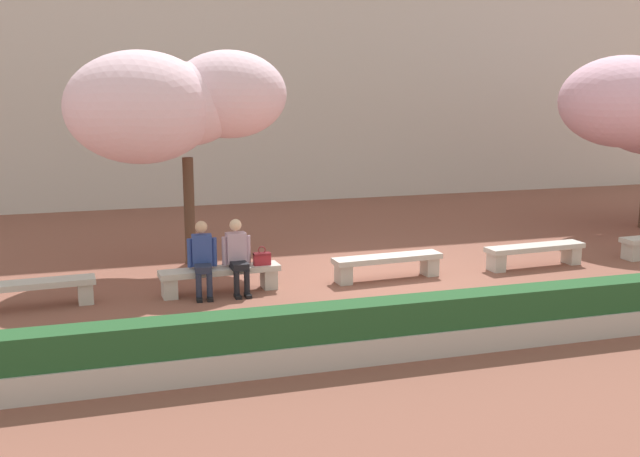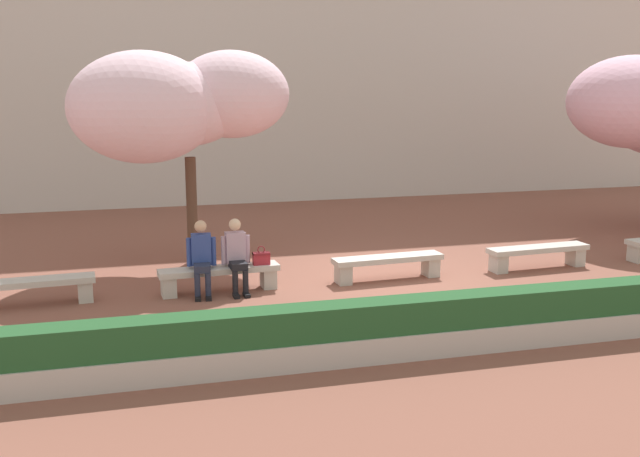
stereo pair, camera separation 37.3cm
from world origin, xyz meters
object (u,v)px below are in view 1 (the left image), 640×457
(stone_bench_west_end, at_px, (28,290))
(stone_bench_near_west, at_px, (220,275))
(cherry_tree_main, at_px, (176,103))
(handbag, at_px, (262,258))
(stone_bench_near_east, at_px, (535,252))
(person_seated_right, at_px, (237,253))
(stone_bench_center, at_px, (388,263))
(person_seated_left, at_px, (202,256))

(stone_bench_west_end, bearing_deg, stone_bench_near_west, 0.00)
(cherry_tree_main, bearing_deg, handbag, -62.63)
(handbag, relative_size, cherry_tree_main, 0.08)
(stone_bench_west_end, xyz_separation_m, stone_bench_near_east, (9.42, 0.00, 0.00))
(person_seated_right, bearing_deg, stone_bench_center, 1.08)
(stone_bench_near_west, xyz_separation_m, stone_bench_center, (3.14, 0.00, 0.00))
(stone_bench_near_west, xyz_separation_m, cherry_tree_main, (-0.42, 2.24, 2.90))
(stone_bench_west_end, relative_size, person_seated_right, 1.65)
(stone_bench_center, xyz_separation_m, stone_bench_near_east, (3.14, 0.00, 0.00))
(stone_bench_center, relative_size, stone_bench_near_east, 1.00)
(stone_bench_near_west, height_order, stone_bench_center, same)
(stone_bench_west_end, distance_m, person_seated_left, 2.86)
(person_seated_right, xyz_separation_m, cherry_tree_main, (-0.72, 2.29, 2.52))
(stone_bench_west_end, xyz_separation_m, stone_bench_center, (6.28, 0.00, 0.00))
(handbag, bearing_deg, stone_bench_west_end, 179.82)
(stone_bench_west_end, distance_m, cherry_tree_main, 4.57)
(stone_bench_near_west, height_order, cherry_tree_main, cherry_tree_main)
(stone_bench_near_east, height_order, cherry_tree_main, cherry_tree_main)
(stone_bench_near_east, relative_size, person_seated_right, 1.65)
(stone_bench_near_west, bearing_deg, cherry_tree_main, 100.52)
(stone_bench_west_end, relative_size, handbag, 6.28)
(stone_bench_center, height_order, cherry_tree_main, cherry_tree_main)
(stone_bench_west_end, height_order, stone_bench_near_west, same)
(person_seated_right, bearing_deg, stone_bench_near_west, 169.94)
(stone_bench_west_end, xyz_separation_m, person_seated_left, (2.83, -0.05, 0.39))
(person_seated_right, height_order, handbag, person_seated_right)
(stone_bench_near_west, xyz_separation_m, stone_bench_near_east, (6.28, 0.00, 0.00))
(stone_bench_west_end, bearing_deg, stone_bench_near_east, 0.00)
(stone_bench_west_end, distance_m, stone_bench_near_east, 9.42)
(stone_bench_near_east, bearing_deg, person_seated_left, -179.54)
(handbag, bearing_deg, stone_bench_center, 0.30)
(stone_bench_near_east, bearing_deg, cherry_tree_main, 161.53)
(person_seated_right, relative_size, cherry_tree_main, 0.30)
(person_seated_right, bearing_deg, cherry_tree_main, 107.38)
(stone_bench_west_end, bearing_deg, stone_bench_center, 0.00)
(stone_bench_west_end, height_order, handbag, handbag)
(stone_bench_center, bearing_deg, person_seated_right, -178.92)
(stone_bench_west_end, bearing_deg, handbag, -0.18)
(stone_bench_near_west, bearing_deg, handbag, -0.94)
(person_seated_right, xyz_separation_m, handbag, (0.45, 0.04, -0.12))
(stone_bench_near_west, relative_size, handbag, 6.28)
(person_seated_left, height_order, handbag, person_seated_left)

